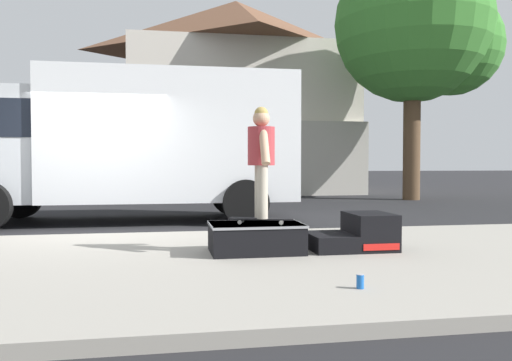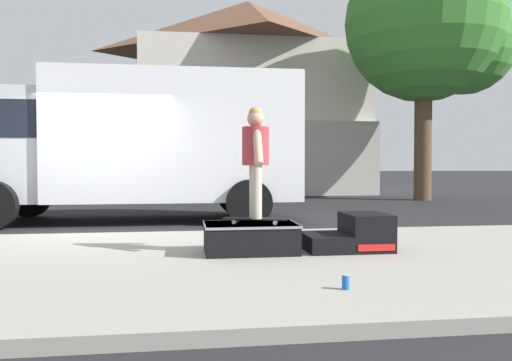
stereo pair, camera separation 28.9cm
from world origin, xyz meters
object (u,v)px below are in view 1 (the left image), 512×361
Objects in this scene: skater_kid at (261,153)px; soda_can at (360,281)px; skate_box at (256,237)px; skateboard at (261,219)px; kicker_ramp at (357,234)px; street_tree_main at (421,30)px; box_truck at (124,140)px.

skater_kid is 10.69× the size of soda_can.
soda_can is at bearing -73.67° from skate_box.
skateboard is at bearing 105.25° from soda_can.
kicker_ramp reaches higher than skate_box.
skater_kid is 2.28m from soda_can.
soda_can is 0.02× the size of street_tree_main.
street_tree_main reaches higher than skater_kid.
skateboard is 2.00m from soda_can.
street_tree_main reaches higher than kicker_ramp.
box_truck is (-1.92, 4.81, 1.39)m from skate_box.
kicker_ramp is 12.64m from street_tree_main.
skate_box is 0.84× the size of skater_kid.
skater_kid reaches higher than skate_box.
skate_box is at bearing -68.28° from box_truck.
skater_kid is (0.06, -0.06, 1.03)m from skate_box.
box_truck reaches higher than kicker_ramp.
kicker_ramp reaches higher than skateboard.
skater_kid is (-1.26, -0.06, 1.03)m from kicker_ramp.
soda_can is at bearing -119.88° from street_tree_main.
skate_box is at bearing 133.91° from skater_kid.
skate_box reaches higher than soda_can.
street_tree_main reaches higher than skate_box.
kicker_ramp is 1.30× the size of skateboard.
skater_kid is at bearing 180.00° from skateboard.
skate_box is 0.16× the size of box_truck.
soda_can is (0.52, -1.90, -0.35)m from skateboard.
skater_kid is at bearing -46.09° from skate_box.
box_truck is at bearing 123.85° from kicker_ramp.
skate_box is 1.40× the size of skateboard.
skateboard is 0.60× the size of skater_kid.
skateboard is at bearing 0.00° from skater_kid.
street_tree_main is (7.25, 9.82, 5.10)m from skateboard.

